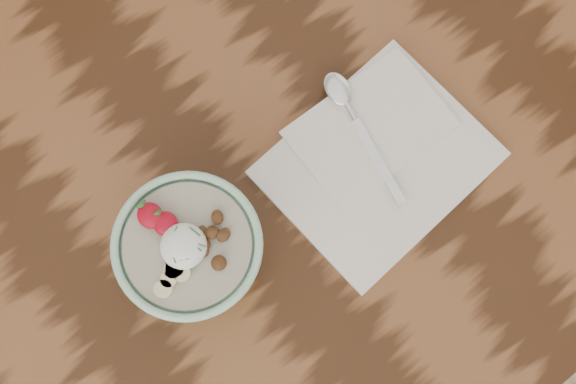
# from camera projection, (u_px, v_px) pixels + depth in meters

# --- Properties ---
(table) EXTENTS (1.60, 0.90, 0.75)m
(table) POSITION_uv_depth(u_px,v_px,m) (219.00, 198.00, 1.08)
(table) COLOR #361C0D
(table) RESTS_ON ground
(breakfast_bowl) EXTENTS (0.17, 0.17, 0.12)m
(breakfast_bowl) POSITION_uv_depth(u_px,v_px,m) (190.00, 250.00, 0.92)
(breakfast_bowl) COLOR #A0D7B5
(breakfast_bowl) RESTS_ON table
(napkin) EXTENTS (0.27, 0.23, 0.02)m
(napkin) POSITION_uv_depth(u_px,v_px,m) (376.00, 156.00, 0.99)
(napkin) COLOR white
(napkin) RESTS_ON table
(spoon) EXTENTS (0.06, 0.19, 0.01)m
(spoon) POSITION_uv_depth(u_px,v_px,m) (348.00, 107.00, 0.99)
(spoon) COLOR silver
(spoon) RESTS_ON napkin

